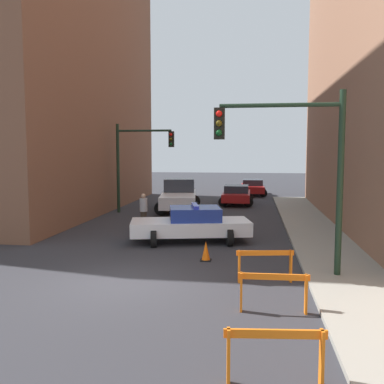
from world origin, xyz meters
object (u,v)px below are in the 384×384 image
(parked_car_mid, at_px, (252,187))
(pedestrian_crossing, at_px, (144,211))
(traffic_cone, at_px, (206,251))
(parked_car_near, at_px, (237,194))
(police_car, at_px, (191,224))
(barrier_front, at_px, (275,347))
(barrier_back, at_px, (265,260))
(traffic_light_far, at_px, (136,155))
(barrier_mid, at_px, (273,286))
(traffic_light_near, at_px, (298,155))
(white_truck, at_px, (179,196))

(parked_car_mid, xyz_separation_m, pedestrian_crossing, (-5.00, -16.03, 0.19))
(parked_car_mid, height_order, traffic_cone, parked_car_mid)
(pedestrian_crossing, bearing_deg, parked_car_mid, 55.04)
(parked_car_near, height_order, traffic_cone, parked_car_near)
(police_car, xyz_separation_m, pedestrian_crossing, (-2.63, 2.54, 0.14))
(parked_car_near, relative_size, barrier_front, 2.70)
(parked_car_near, xyz_separation_m, barrier_front, (1.48, -22.64, -0.06))
(police_car, xyz_separation_m, barrier_back, (2.78, -4.95, -0.11))
(parked_car_near, xyz_separation_m, parked_car_mid, (1.06, 6.17, 0.00))
(pedestrian_crossing, bearing_deg, traffic_light_far, 91.45)
(parked_car_mid, xyz_separation_m, barrier_front, (0.43, -28.81, -0.06))
(parked_car_mid, bearing_deg, police_car, -98.57)
(barrier_mid, bearing_deg, traffic_light_far, 116.26)
(barrier_mid, xyz_separation_m, traffic_cone, (-2.01, 4.34, -0.30))
(police_car, distance_m, barrier_front, 10.62)
(traffic_light_near, bearing_deg, barrier_back, -144.17)
(traffic_light_near, bearing_deg, barrier_front, -98.35)
(traffic_light_far, height_order, barrier_front, traffic_light_far)
(white_truck, distance_m, parked_car_near, 4.95)
(police_car, bearing_deg, traffic_light_far, 17.50)
(traffic_light_near, xyz_separation_m, parked_car_mid, (-1.30, 22.88, -2.86))
(police_car, distance_m, traffic_cone, 3.02)
(traffic_light_near, bearing_deg, white_truck, 113.60)
(traffic_cone, bearing_deg, traffic_light_near, -27.74)
(parked_car_mid, bearing_deg, barrier_front, -90.46)
(white_truck, bearing_deg, barrier_front, -83.31)
(traffic_light_far, bearing_deg, barrier_front, -68.07)
(parked_car_mid, xyz_separation_m, barrier_mid, (0.54, -25.77, -0.06))
(parked_car_mid, height_order, barrier_front, parked_car_mid)
(traffic_cone, bearing_deg, police_car, 107.45)
(parked_car_near, bearing_deg, barrier_front, -86.40)
(barrier_front, relative_size, barrier_mid, 1.00)
(traffic_light_far, relative_size, parked_car_near, 1.21)
(police_car, height_order, parked_car_near, police_car)
(parked_car_near, height_order, barrier_back, parked_car_near)
(parked_car_mid, bearing_deg, barrier_mid, -90.11)
(parked_car_near, relative_size, barrier_back, 2.72)
(police_car, bearing_deg, barrier_mid, -170.55)
(white_truck, bearing_deg, pedestrian_crossing, -102.95)
(traffic_light_near, height_order, parked_car_mid, traffic_light_near)
(barrier_front, bearing_deg, traffic_cone, 104.41)
(police_car, relative_size, parked_car_near, 1.16)
(traffic_light_near, relative_size, parked_car_near, 1.21)
(white_truck, xyz_separation_m, barrier_mid, (4.95, -15.96, -0.29))
(barrier_front, relative_size, traffic_cone, 2.43)
(traffic_cone, bearing_deg, parked_car_near, 88.45)
(traffic_light_far, distance_m, white_truck, 3.62)
(traffic_light_near, xyz_separation_m, barrier_back, (-0.89, -0.64, -2.91))
(traffic_light_far, bearing_deg, traffic_cone, -63.16)
(barrier_back, bearing_deg, barrier_mid, -86.74)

